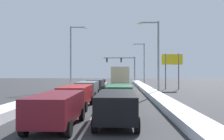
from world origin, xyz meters
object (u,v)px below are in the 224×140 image
suv_charcoal_center_lane_fourth (96,84)px  street_lamp_right_near (155,51)px  roadside_sign_right (172,63)px  sedan_white_center_lane_fifth (101,84)px  suv_maroon_center_lane_nearest (57,107)px  sedan_navy_right_lane_third (119,90)px  street_lamp_right_mid (142,60)px  suv_black_right_lane_nearest (117,105)px  suv_red_center_lane_second (76,95)px  suv_green_right_lane_second (119,93)px  traffic_light_gantry (125,64)px  box_truck_right_lane_fourth (120,77)px  suv_gray_center_lane_third (87,88)px  street_lamp_left_mid (73,52)px  sedan_tan_right_lane_fifth (122,83)px

suv_charcoal_center_lane_fourth → street_lamp_right_near: street_lamp_right_near is taller
roadside_sign_right → sedan_white_center_lane_fifth: bearing=175.9°
suv_maroon_center_lane_nearest → roadside_sign_right: 27.54m
suv_maroon_center_lane_nearest → street_lamp_right_near: street_lamp_right_near is taller
sedan_white_center_lane_fifth → street_lamp_right_near: bearing=-51.8°
sedan_navy_right_lane_third → street_lamp_right_mid: 23.66m
suv_black_right_lane_nearest → suv_maroon_center_lane_nearest: same height
suv_charcoal_center_lane_fourth → roadside_sign_right: 12.66m
street_lamp_right_near → suv_red_center_lane_second: bearing=-125.9°
suv_charcoal_center_lane_fourth → suv_black_right_lane_nearest: bearing=-80.6°
suv_green_right_lane_second → traffic_light_gantry: size_ratio=0.65×
traffic_light_gantry → box_truck_right_lane_fourth: bearing=-92.5°
suv_green_right_lane_second → suv_maroon_center_lane_nearest: (-3.01, -7.32, 0.00)m
suv_gray_center_lane_third → traffic_light_gantry: traffic_light_gantry is taller
sedan_navy_right_lane_third → suv_maroon_center_lane_nearest: bearing=-101.9°
suv_black_right_lane_nearest → box_truck_right_lane_fourth: (0.09, 20.87, 0.88)m
suv_red_center_lane_second → street_lamp_right_mid: (7.75, 30.73, 4.04)m
suv_black_right_lane_nearest → suv_charcoal_center_lane_fourth: size_ratio=1.00×
street_lamp_right_near → street_lamp_right_mid: bearing=89.2°
suv_red_center_lane_second → street_lamp_left_mid: size_ratio=0.52×
suv_gray_center_lane_third → suv_charcoal_center_lane_fourth: size_ratio=1.00×
sedan_white_center_lane_fifth → sedan_navy_right_lane_third: bearing=-75.2°
suv_black_right_lane_nearest → sedan_white_center_lane_fifth: suv_black_right_lane_nearest is taller
sedan_tan_right_lane_fifth → sedan_white_center_lane_fifth: same height
roadside_sign_right → suv_green_right_lane_second: bearing=-114.2°
sedan_tan_right_lane_fifth → roadside_sign_right: (7.67, -3.86, 3.25)m
sedan_white_center_lane_fifth → street_lamp_left_mid: 6.68m
sedan_white_center_lane_fifth → suv_maroon_center_lane_nearest: bearing=-89.8°
street_lamp_right_mid → suv_green_right_lane_second: bearing=-98.6°
suv_charcoal_center_lane_fourth → suv_red_center_lane_second: bearing=-89.9°
sedan_navy_right_lane_third → box_truck_right_lane_fourth: box_truck_right_lane_fourth is taller
box_truck_right_lane_fourth → suv_maroon_center_lane_nearest: size_ratio=1.47×
suv_black_right_lane_nearest → suv_green_right_lane_second: bearing=89.3°
suv_green_right_lane_second → street_lamp_right_near: street_lamp_right_near is taller
suv_gray_center_lane_third → street_lamp_right_mid: size_ratio=0.58×
suv_gray_center_lane_third → street_lamp_right_near: (7.65, 3.08, 4.16)m
suv_green_right_lane_second → sedan_white_center_lane_fifth: (-3.12, 18.55, -0.25)m
suv_green_right_lane_second → box_truck_right_lane_fourth: bearing=89.9°
street_lamp_right_near → street_lamp_right_mid: 20.44m
suv_green_right_lane_second → traffic_light_gantry: bearing=88.4°
suv_black_right_lane_nearest → traffic_light_gantry: bearing=88.6°
suv_black_right_lane_nearest → suv_red_center_lane_second: (-3.18, 5.48, 0.00)m
suv_black_right_lane_nearest → sedan_tan_right_lane_fifth: bearing=89.2°
suv_maroon_center_lane_nearest → street_lamp_left_mid: bearing=99.8°
roadside_sign_right → suv_red_center_lane_second: bearing=-120.8°
street_lamp_right_mid → box_truck_right_lane_fourth: bearing=-106.3°
box_truck_right_lane_fourth → roadside_sign_right: 8.92m
sedan_tan_right_lane_fifth → suv_black_right_lane_nearest: bearing=-90.8°
suv_maroon_center_lane_nearest → suv_gray_center_lane_third: same height
suv_red_center_lane_second → roadside_sign_right: size_ratio=0.89×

